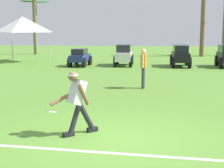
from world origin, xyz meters
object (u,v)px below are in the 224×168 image
Objects in this scene: frisbee_thrower at (77,99)px; teammate_near_sideline at (143,65)px; parked_car_slot_b at (124,54)px; parked_car_slot_c at (180,55)px; parked_car_slot_a at (80,57)px; palm_tree_left_of_centre at (203,9)px; frisbee_in_flight at (51,112)px; event_tent at (23,24)px; palm_tree_far_left at (35,22)px.

frisbee_thrower is 6.35m from teammate_near_sideline.
parked_car_slot_b is 1.00× the size of parked_car_slot_c.
parked_car_slot_b is at bearing 11.77° from parked_car_slot_a.
palm_tree_left_of_centre is at bearing 52.37° from parked_car_slot_b.
parked_car_slot_a is (-2.14, 14.27, 0.00)m from frisbee_in_flight.
parked_car_slot_b is at bearing 98.93° from teammate_near_sideline.
parked_car_slot_c is 0.76× the size of event_tent.
parked_car_slot_a is at bearing 98.52° from frisbee_in_flight.
frisbee_thrower is at bearing -105.29° from palm_tree_left_of_centre.
parked_car_slot_a is 12.71m from palm_tree_left_of_centre.
teammate_near_sideline is (1.93, 6.41, 0.38)m from frisbee_in_flight.
frisbee_in_flight is 0.12× the size of parked_car_slot_b.
palm_tree_far_left reaches higher than teammate_near_sideline.
palm_tree_left_of_centre reaches higher than parked_car_slot_a.
frisbee_thrower is 0.59× the size of parked_car_slot_b.
event_tent is (-4.44, 2.18, 2.06)m from parked_car_slot_a.
parked_car_slot_c is at bearing -3.51° from parked_car_slot_b.
palm_tree_far_left reaches higher than event_tent.
event_tent is (-7.18, 1.61, 1.91)m from parked_car_slot_b.
frisbee_thrower reaches higher than parked_car_slot_b.
parked_car_slot_c is at bearing -36.89° from palm_tree_far_left.
parked_car_slot_a is at bearing -168.23° from parked_car_slot_b.
parked_car_slot_b reaches higher than parked_car_slot_a.
frisbee_in_flight is at bearing -92.33° from parked_car_slot_b.
event_tent is at bearing -154.61° from palm_tree_left_of_centre.
palm_tree_left_of_centre reaches higher than palm_tree_far_left.
frisbee_thrower is at bearing -102.63° from teammate_near_sideline.
teammate_near_sideline is 0.49× the size of event_tent.
teammate_near_sideline is at bearing -49.72° from event_tent.
frisbee_thrower is 14.63m from parked_car_slot_b.
frisbee_in_flight is 17.84m from event_tent.
frisbee_in_flight is at bearing -71.20° from palm_tree_far_left.
palm_tree_far_left reaches higher than parked_car_slot_b.
parked_car_slot_c is 11.04m from event_tent.
teammate_near_sideline is 0.22× the size of palm_tree_left_of_centre.
frisbee_in_flight is 25.28m from palm_tree_far_left.
palm_tree_left_of_centre is (14.81, -1.07, 1.01)m from palm_tree_far_left.
event_tent is (-8.51, 10.04, 1.69)m from teammate_near_sideline.
parked_car_slot_c is 0.34× the size of palm_tree_left_of_centre.
palm_tree_left_of_centre is at bearing 73.71° from teammate_near_sideline.
palm_tree_far_left is at bearing 175.87° from palm_tree_left_of_centre.
palm_tree_left_of_centre reaches higher than teammate_near_sideline.
palm_tree_far_left is (-5.97, 9.55, 2.38)m from parked_car_slot_a.
parked_car_slot_b is (0.60, 14.84, 0.16)m from frisbee_in_flight.
event_tent is at bearing 130.28° from teammate_near_sideline.
frisbee_thrower is at bearing -69.88° from palm_tree_far_left.
parked_car_slot_c reaches higher than frisbee_in_flight.
frisbee_in_flight is 14.43m from parked_car_slot_a.
parked_car_slot_a is (-4.07, 7.86, -0.38)m from teammate_near_sideline.
teammate_near_sideline is 8.51m from parked_car_slot_c.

